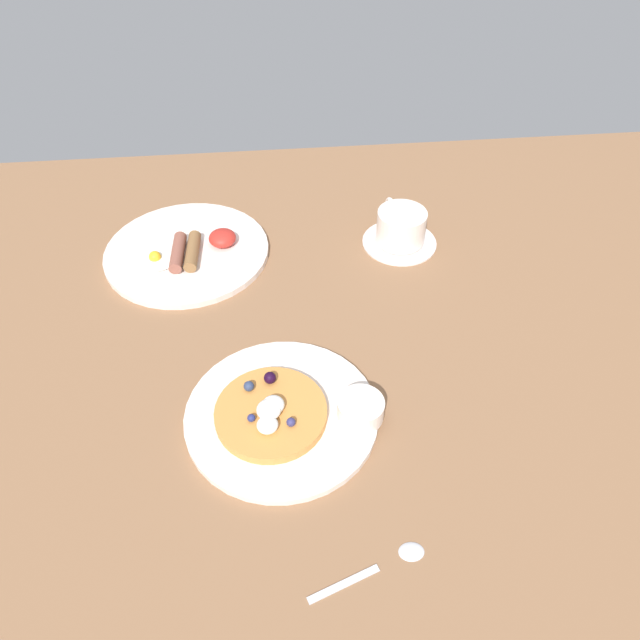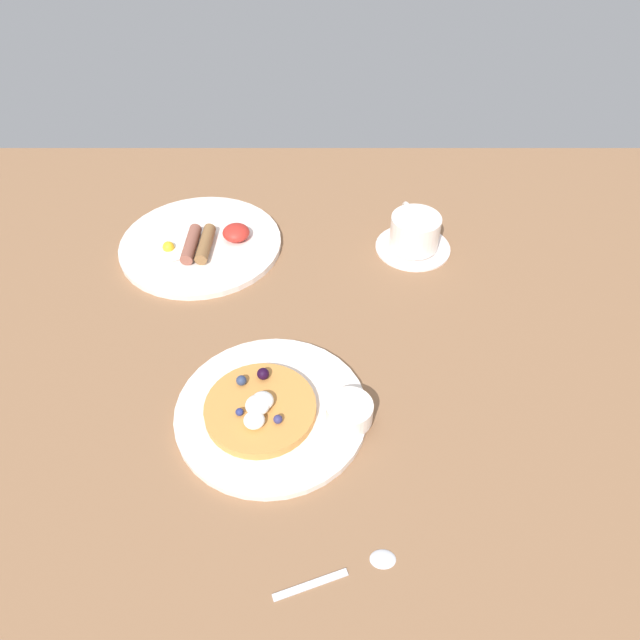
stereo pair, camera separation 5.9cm
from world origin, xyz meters
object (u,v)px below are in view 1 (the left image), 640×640
object	(u,v)px
breakfast_plate	(187,252)
pancake_plate	(282,415)
coffee_saucer	(399,242)
coffee_cup	(401,226)
syrup_ramekin	(361,409)
teaspoon	(389,562)

from	to	relation	value
breakfast_plate	pancake_plate	bearing A→B (deg)	-68.15
coffee_saucer	coffee_cup	size ratio (longest dim) A/B	1.13
syrup_ramekin	coffee_cup	distance (cm)	38.34
syrup_ramekin	coffee_saucer	distance (cm)	38.25
syrup_ramekin	coffee_saucer	bearing A→B (deg)	71.43
pancake_plate	coffee_saucer	bearing A→B (deg)	57.50
pancake_plate	syrup_ramekin	xyz separation A→B (cm)	(9.95, -1.49, 1.95)
syrup_ramekin	teaspoon	xyz separation A→B (cm)	(0.41, -18.58, -2.22)
coffee_saucer	teaspoon	size ratio (longest dim) A/B	0.97
pancake_plate	coffee_cup	bearing A→B (deg)	57.65
pancake_plate	syrup_ramekin	distance (cm)	10.25
breakfast_plate	coffee_saucer	bearing A→B (deg)	-0.73
pancake_plate	coffee_cup	distance (cm)	41.39
pancake_plate	coffee_saucer	size ratio (longest dim) A/B	1.96
teaspoon	coffee_cup	bearing A→B (deg)	77.95
breakfast_plate	coffee_saucer	distance (cm)	36.22
pancake_plate	syrup_ramekin	size ratio (longest dim) A/B	4.19
coffee_cup	teaspoon	bearing A→B (deg)	-102.05
coffee_cup	teaspoon	distance (cm)	56.27
pancake_plate	teaspoon	distance (cm)	22.59
syrup_ramekin	coffee_cup	bearing A→B (deg)	71.54
pancake_plate	breakfast_plate	xyz separation A→B (cm)	(-14.11, 35.18, 0.02)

